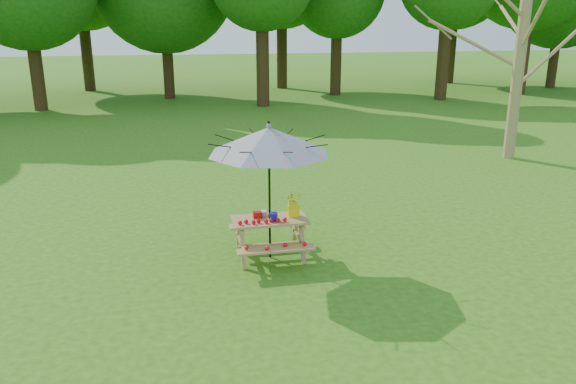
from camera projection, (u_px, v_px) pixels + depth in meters
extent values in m
cylinder|color=olive|center=(519.00, 65.00, 15.08)|extent=(0.36, 0.36, 5.10)
cube|color=#A9874C|center=(270.00, 220.00, 9.02)|extent=(1.20, 0.62, 0.04)
cube|color=#A9874C|center=(276.00, 250.00, 8.59)|extent=(1.20, 0.22, 0.04)
cube|color=#A9874C|center=(264.00, 225.00, 9.62)|extent=(1.20, 0.22, 0.04)
cylinder|color=black|center=(269.00, 192.00, 8.88)|extent=(0.04, 0.04, 2.25)
cone|color=#20ADB7|center=(269.00, 140.00, 8.63)|extent=(2.24, 2.24, 0.41)
sphere|color=#20ADB7|center=(269.00, 126.00, 8.56)|extent=(0.08, 0.08, 0.08)
cube|color=#AE0D13|center=(257.00, 215.00, 9.04)|extent=(0.14, 0.12, 0.10)
cylinder|color=#1618B3|center=(274.00, 217.00, 8.91)|extent=(0.13, 0.13, 0.13)
cube|color=beige|center=(263.00, 213.00, 9.16)|extent=(0.13, 0.13, 0.07)
cylinder|color=yellow|center=(294.00, 210.00, 9.10)|extent=(0.19, 0.19, 0.19)
imported|color=yellow|center=(294.00, 200.00, 9.05)|extent=(0.29, 0.26, 0.29)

